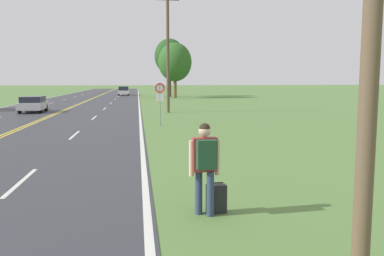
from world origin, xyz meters
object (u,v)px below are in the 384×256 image
at_px(suitcase, 216,199).
at_px(tree_mid_treeline, 175,62).
at_px(hitchhiker_person, 205,160).
at_px(tree_behind_sign, 170,56).
at_px(traffic_sign, 160,93).
at_px(car_white_hatchback_mid_far, 124,91).
at_px(car_silver_hatchback_mid_near, 33,104).

relative_size(suitcase, tree_mid_treeline, 0.08).
distance_m(hitchhiker_person, tree_behind_sign, 56.81).
distance_m(suitcase, tree_mid_treeline, 51.40).
xyz_separation_m(traffic_sign, car_white_hatchback_mid_far, (-3.58, 46.78, -1.05)).
bearing_deg(tree_behind_sign, tree_mid_treeline, -86.30).
relative_size(tree_behind_sign, car_white_hatchback_mid_far, 2.44).
height_order(traffic_sign, car_silver_hatchback_mid_near, traffic_sign).
xyz_separation_m(traffic_sign, car_silver_hatchback_mid_near, (-9.66, 11.01, -1.15)).
xyz_separation_m(car_silver_hatchback_mid_near, car_white_hatchback_mid_far, (6.08, 35.77, 0.10)).
xyz_separation_m(hitchhiker_person, car_silver_hatchback_mid_near, (-9.66, 26.74, -0.39)).
xyz_separation_m(traffic_sign, tree_mid_treeline, (4.13, 35.44, 3.29)).
relative_size(traffic_sign, car_white_hatchback_mid_far, 0.67).
xyz_separation_m(traffic_sign, tree_behind_sign, (3.78, 40.73, 4.40)).
height_order(traffic_sign, tree_mid_treeline, tree_mid_treeline).
bearing_deg(car_white_hatchback_mid_far, traffic_sign, 4.26).
relative_size(tree_behind_sign, car_silver_hatchback_mid_near, 2.29).
xyz_separation_m(hitchhiker_person, tree_mid_treeline, (4.13, 51.17, 4.04)).
bearing_deg(car_white_hatchback_mid_far, tree_mid_treeline, 34.08).
distance_m(hitchhiker_person, traffic_sign, 15.74).
bearing_deg(suitcase, car_silver_hatchback_mid_near, 16.57).
bearing_deg(tree_behind_sign, traffic_sign, -95.31).
height_order(traffic_sign, car_white_hatchback_mid_far, traffic_sign).
height_order(suitcase, tree_mid_treeline, tree_mid_treeline).
distance_m(traffic_sign, car_white_hatchback_mid_far, 46.93).
xyz_separation_m(tree_behind_sign, car_white_hatchback_mid_far, (-7.36, 6.06, -5.45)).
distance_m(tree_behind_sign, car_silver_hatchback_mid_near, 33.08).
bearing_deg(hitchhiker_person, car_white_hatchback_mid_far, -0.58).
bearing_deg(suitcase, tree_mid_treeline, -8.20).
height_order(tree_mid_treeline, car_white_hatchback_mid_far, tree_mid_treeline).
height_order(hitchhiker_person, car_white_hatchback_mid_far, hitchhiker_person).
bearing_deg(hitchhiker_person, tree_behind_sign, -7.69).
bearing_deg(tree_mid_treeline, car_white_hatchback_mid_far, 124.19).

